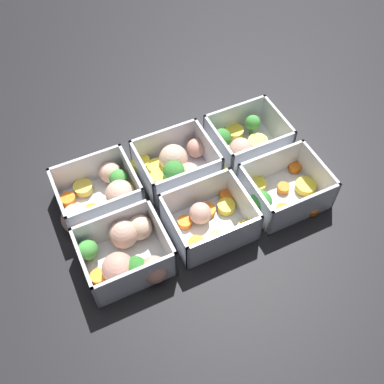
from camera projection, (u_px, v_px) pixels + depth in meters
ground_plane at (192, 200)px, 0.78m from camera, size 4.00×4.00×0.00m
container_near_left at (127, 253)px, 0.69m from camera, size 0.13×0.14×0.06m
container_near_center at (210, 220)px, 0.73m from camera, size 0.14×0.12×0.06m
container_near_right at (280, 192)px, 0.76m from camera, size 0.14×0.12×0.06m
container_far_left at (101, 196)px, 0.76m from camera, size 0.16×0.14×0.06m
container_far_center at (176, 164)px, 0.80m from camera, size 0.15×0.12×0.06m
container_far_right at (243, 141)px, 0.83m from camera, size 0.14×0.12×0.06m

